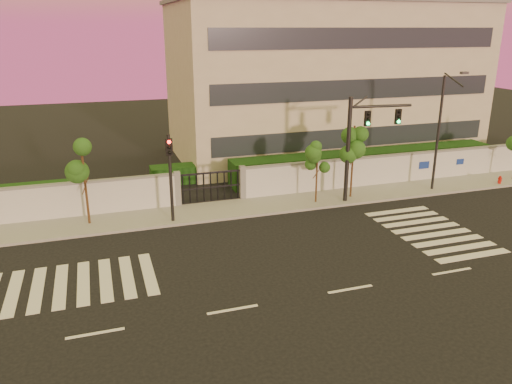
# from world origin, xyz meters

# --- Properties ---
(ground) EXTENTS (120.00, 120.00, 0.00)m
(ground) POSITION_xyz_m (0.00, 0.00, 0.00)
(ground) COLOR black
(ground) RESTS_ON ground
(sidewalk) EXTENTS (60.00, 3.00, 0.15)m
(sidewalk) POSITION_xyz_m (0.00, 10.50, 0.07)
(sidewalk) COLOR gray
(sidewalk) RESTS_ON ground
(perimeter_wall) EXTENTS (60.00, 0.36, 2.20)m
(perimeter_wall) POSITION_xyz_m (0.10, 12.00, 1.07)
(perimeter_wall) COLOR #B9BCC1
(perimeter_wall) RESTS_ON ground
(hedge_row) EXTENTS (41.00, 4.25, 1.80)m
(hedge_row) POSITION_xyz_m (1.17, 14.74, 0.82)
(hedge_row) COLOR black
(hedge_row) RESTS_ON ground
(institutional_building) EXTENTS (24.40, 12.40, 12.25)m
(institutional_building) POSITION_xyz_m (9.00, 21.99, 6.16)
(institutional_building) COLOR #B3AA98
(institutional_building) RESTS_ON ground
(road_markings) EXTENTS (57.00, 7.62, 0.02)m
(road_markings) POSITION_xyz_m (-1.58, 3.76, 0.01)
(road_markings) COLOR silver
(road_markings) RESTS_ON ground
(street_tree_c) EXTENTS (1.62, 1.29, 4.68)m
(street_tree_c) POSITION_xyz_m (-10.05, 10.60, 3.44)
(street_tree_c) COLOR #382314
(street_tree_c) RESTS_ON ground
(street_tree_d) EXTENTS (1.29, 1.03, 3.89)m
(street_tree_d) POSITION_xyz_m (3.03, 9.95, 2.86)
(street_tree_d) COLOR #382314
(street_tree_d) RESTS_ON ground
(street_tree_e) EXTENTS (1.50, 1.19, 4.61)m
(street_tree_e) POSITION_xyz_m (5.52, 10.20, 3.40)
(street_tree_e) COLOR #382314
(street_tree_e) RESTS_ON ground
(traffic_signal_main) EXTENTS (4.06, 0.57, 6.43)m
(traffic_signal_main) POSITION_xyz_m (5.62, 9.59, 4.06)
(traffic_signal_main) COLOR black
(traffic_signal_main) RESTS_ON ground
(traffic_signal_secondary) EXTENTS (0.38, 0.36, 4.95)m
(traffic_signal_secondary) POSITION_xyz_m (-5.72, 9.54, 3.14)
(traffic_signal_secondary) COLOR black
(traffic_signal_secondary) RESTS_ON ground
(streetlight_east) EXTENTS (0.46, 1.87, 7.77)m
(streetlight_east) POSITION_xyz_m (11.34, 9.76, 4.20)
(streetlight_east) COLOR black
(streetlight_east) RESTS_ON ground
(fire_hydrant) EXTENTS (0.27, 0.26, 0.68)m
(fire_hydrant) POSITION_xyz_m (16.42, 9.47, 0.34)
(fire_hydrant) COLOR #AF130B
(fire_hydrant) RESTS_ON ground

